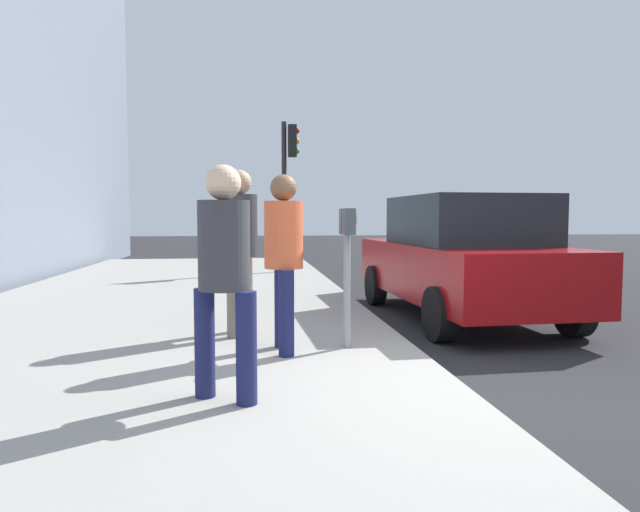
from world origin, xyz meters
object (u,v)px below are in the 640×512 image
at_px(pedestrian_at_meter, 284,248).
at_px(pedestrian_bystander, 224,265).
at_px(parking_officer, 240,236).
at_px(parking_meter, 347,248).
at_px(parked_sedan_near, 462,257).
at_px(traffic_signal, 288,171).

relative_size(pedestrian_at_meter, pedestrian_bystander, 1.03).
xyz_separation_m(pedestrian_bystander, parking_officer, (2.32, -0.07, 0.12)).
height_order(parking_meter, parked_sedan_near, parked_sedan_near).
bearing_deg(parking_officer, pedestrian_at_meter, -44.06).
bearing_deg(pedestrian_bystander, parking_officer, 32.44).
height_order(pedestrian_at_meter, pedestrian_bystander, pedestrian_at_meter).
relative_size(parking_meter, pedestrian_at_meter, 0.81).
distance_m(pedestrian_bystander, parking_officer, 2.32).
distance_m(pedestrian_bystander, parked_sedan_near, 4.90).
xyz_separation_m(pedestrian_at_meter, parking_officer, (0.90, 0.44, 0.09)).
height_order(pedestrian_at_meter, parking_officer, parking_officer).
relative_size(pedestrian_at_meter, parked_sedan_near, 0.39).
distance_m(parking_meter, parking_officer, 1.36).
xyz_separation_m(pedestrian_bystander, traffic_signal, (9.54, -1.14, 1.44)).
bearing_deg(parking_meter, parking_officer, 53.25).
bearing_deg(pedestrian_at_meter, parking_meter, 4.86).
distance_m(parking_meter, traffic_signal, 8.16).
xyz_separation_m(pedestrian_bystander, parked_sedan_near, (3.69, -3.22, -0.24)).
relative_size(parking_meter, parked_sedan_near, 0.32).
bearing_deg(pedestrian_bystander, pedestrian_at_meter, 14.36).
bearing_deg(parked_sedan_near, traffic_signal, 19.57).
height_order(pedestrian_at_meter, traffic_signal, traffic_signal).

